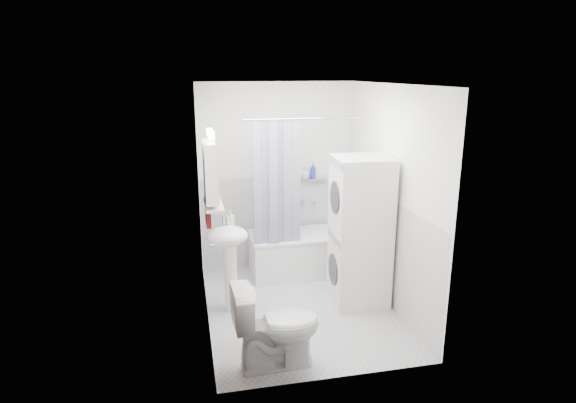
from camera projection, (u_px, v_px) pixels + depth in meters
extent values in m
plane|color=silver|center=(300.00, 307.00, 5.32)|extent=(2.60, 2.60, 0.00)
plane|color=white|center=(277.00, 177.00, 6.23)|extent=(2.00, 0.00, 2.00)
plane|color=white|center=(339.00, 245.00, 3.78)|extent=(2.00, 0.00, 2.00)
plane|color=white|center=(203.00, 208.00, 4.80)|extent=(0.00, 2.60, 2.60)
plane|color=white|center=(390.00, 197.00, 5.21)|extent=(0.00, 2.60, 2.60)
plane|color=white|center=(301.00, 84.00, 4.69)|extent=(2.60, 2.60, 0.00)
plane|color=silver|center=(277.00, 221.00, 6.38)|extent=(1.98, 0.00, 1.98)
plane|color=silver|center=(207.00, 264.00, 4.96)|extent=(0.00, 2.58, 2.58)
plane|color=silver|center=(386.00, 249.00, 5.36)|extent=(0.00, 2.58, 2.58)
plane|color=brown|center=(211.00, 259.00, 4.03)|extent=(0.00, 2.00, 2.00)
cylinder|color=silver|center=(212.00, 245.00, 4.34)|extent=(0.04, 0.04, 0.04)
cube|color=white|center=(304.00, 254.00, 6.18)|extent=(1.36, 0.63, 0.50)
cube|color=white|center=(304.00, 235.00, 6.11)|extent=(1.38, 0.65, 0.03)
cube|color=silver|center=(304.00, 243.00, 6.14)|extent=(1.18, 0.45, 0.20)
cylinder|color=silver|center=(313.00, 202.00, 6.37)|extent=(0.04, 0.12, 0.04)
cylinder|color=silver|center=(311.00, 119.00, 5.47)|extent=(1.56, 0.02, 0.02)
cube|color=#151D4C|center=(258.00, 185.00, 5.54)|extent=(0.10, 0.02, 1.45)
cube|color=#151D4C|center=(265.00, 185.00, 5.55)|extent=(0.10, 0.02, 1.45)
cube|color=#151D4C|center=(273.00, 185.00, 5.57)|extent=(0.10, 0.02, 1.45)
cube|color=#151D4C|center=(281.00, 184.00, 5.59)|extent=(0.10, 0.02, 1.45)
cube|color=#151D4C|center=(288.00, 184.00, 5.61)|extent=(0.10, 0.02, 1.45)
cube|color=#151D4C|center=(296.00, 183.00, 5.63)|extent=(0.10, 0.02, 1.45)
ellipsoid|color=white|center=(227.00, 236.00, 5.04)|extent=(0.44, 0.37, 0.20)
cylinder|color=white|center=(231.00, 278.00, 5.17)|extent=(0.14, 0.14, 0.75)
cylinder|color=silver|center=(224.00, 221.00, 5.14)|extent=(0.03, 0.03, 0.14)
cylinder|color=silver|center=(224.00, 217.00, 5.09)|extent=(0.02, 0.10, 0.02)
cube|color=white|center=(210.00, 171.00, 4.82)|extent=(0.12, 0.50, 0.60)
cube|color=white|center=(217.00, 171.00, 4.83)|extent=(0.01, 0.47, 0.57)
cube|color=#FFEABF|center=(210.00, 133.00, 4.72)|extent=(0.06, 0.45, 0.06)
cube|color=silver|center=(213.00, 205.00, 4.92)|extent=(0.18, 0.54, 0.02)
cube|color=silver|center=(317.00, 179.00, 6.30)|extent=(0.22, 0.06, 0.02)
cube|color=#5D170B|center=(207.00, 186.00, 5.11)|extent=(0.05, 0.36, 0.84)
cube|color=#5D170B|center=(208.00, 150.00, 5.01)|extent=(0.03, 0.31, 0.08)
cylinder|color=silver|center=(204.00, 146.00, 4.99)|extent=(0.02, 0.04, 0.02)
cube|color=white|center=(359.00, 267.00, 5.37)|extent=(0.61, 0.61, 0.83)
cylinder|color=#2D2D33|center=(333.00, 269.00, 5.31)|extent=(0.04, 0.35, 0.35)
cube|color=gray|center=(334.00, 238.00, 5.21)|extent=(0.04, 0.52, 0.08)
cube|color=white|center=(361.00, 195.00, 5.15)|extent=(0.61, 0.61, 0.83)
cylinder|color=#2D2D33|center=(335.00, 197.00, 5.09)|extent=(0.04, 0.35, 0.35)
cube|color=gray|center=(336.00, 163.00, 4.99)|extent=(0.04, 0.52, 0.08)
imported|color=white|center=(276.00, 326.00, 4.19)|extent=(0.78, 0.45, 0.75)
imported|color=gray|center=(230.00, 223.00, 5.16)|extent=(0.08, 0.17, 0.08)
imported|color=gray|center=(214.00, 204.00, 4.76)|extent=(0.07, 0.18, 0.07)
imported|color=gray|center=(212.00, 196.00, 5.01)|extent=(0.10, 0.09, 0.10)
imported|color=gray|center=(304.00, 174.00, 6.24)|extent=(0.13, 0.17, 0.13)
imported|color=#2B35AD|center=(313.00, 176.00, 6.27)|extent=(0.08, 0.21, 0.08)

